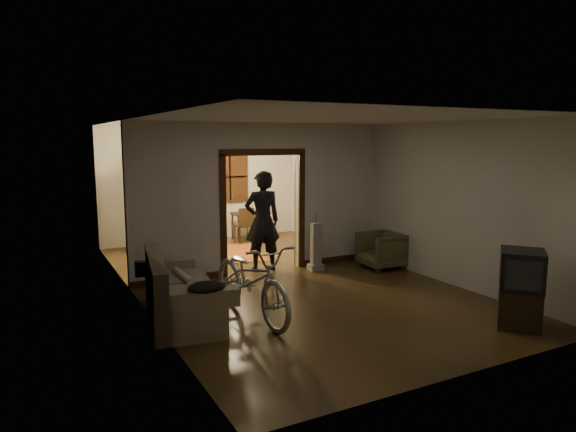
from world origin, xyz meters
TOP-DOWN VIEW (x-y plane):
  - floor at (0.00, 0.00)m, footprint 5.00×8.50m
  - ceiling at (0.00, 0.00)m, footprint 5.00×8.50m
  - wall_back at (0.00, 4.25)m, footprint 5.00×0.02m
  - wall_left at (-2.50, 0.00)m, footprint 0.02×8.50m
  - wall_right at (2.50, 0.00)m, footprint 0.02×8.50m
  - partition_wall at (0.00, 0.75)m, footprint 5.00×0.14m
  - door_casing at (0.00, 0.75)m, footprint 1.74×0.20m
  - far_window at (0.70, 4.21)m, footprint 0.98×0.06m
  - chandelier at (0.00, 2.50)m, footprint 0.24×0.24m
  - light_switch at (1.05, 0.68)m, footprint 0.08×0.01m
  - sofa at (-2.10, -1.13)m, footprint 1.22×2.14m
  - rolled_paper at (-2.00, -0.83)m, footprint 0.10×0.76m
  - jacket at (-2.05, -2.04)m, footprint 0.47×0.36m
  - bicycle at (-1.23, -1.55)m, footprint 0.88×2.14m
  - armchair at (2.15, -0.13)m, footprint 0.81×0.79m
  - tv_stand at (1.82, -3.53)m, footprint 0.79×0.78m
  - crt_tv at (1.82, -3.53)m, footprint 0.81×0.81m
  - vacuum at (0.93, 0.32)m, footprint 0.31×0.26m
  - person at (0.02, 0.79)m, footprint 0.74×0.53m
  - oriental_rug at (-0.07, 2.44)m, footprint 1.82×2.16m
  - locker at (-1.18, 3.67)m, footprint 1.04×0.78m
  - globe at (-1.18, 3.67)m, footprint 0.29×0.29m
  - desk at (1.05, 3.73)m, footprint 1.02×0.76m
  - desk_chair at (0.71, 3.36)m, footprint 0.43×0.43m

SIDE VIEW (x-z plane):
  - floor at x=0.00m, z-range -0.01..0.01m
  - oriental_rug at x=-0.07m, z-range 0.00..0.01m
  - tv_stand at x=1.82m, z-range 0.00..0.53m
  - desk at x=1.05m, z-range 0.00..0.67m
  - armchair at x=2.15m, z-range 0.00..0.71m
  - desk_chair at x=0.71m, z-range 0.00..0.87m
  - vacuum at x=0.93m, z-range 0.00..0.92m
  - sofa at x=-2.10m, z-range 0.00..0.93m
  - rolled_paper at x=-2.00m, z-range 0.48..0.58m
  - bicycle at x=-1.23m, z-range 0.00..1.10m
  - jacket at x=-2.05m, z-range 0.61..0.75m
  - crt_tv at x=1.82m, z-range 0.52..1.04m
  - locker at x=-1.18m, z-range 0.00..1.86m
  - person at x=0.02m, z-range 0.00..1.91m
  - door_casing at x=0.00m, z-range -0.06..2.26m
  - light_switch at x=1.05m, z-range 1.19..1.31m
  - wall_back at x=0.00m, z-range 0.00..2.80m
  - wall_left at x=-2.50m, z-range 0.00..2.80m
  - wall_right at x=2.50m, z-range 0.00..2.80m
  - partition_wall at x=0.00m, z-range 0.00..2.80m
  - far_window at x=0.70m, z-range 0.91..2.19m
  - globe at x=-1.18m, z-range 1.80..2.08m
  - chandelier at x=0.00m, z-range 2.23..2.47m
  - ceiling at x=0.00m, z-range 2.79..2.80m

